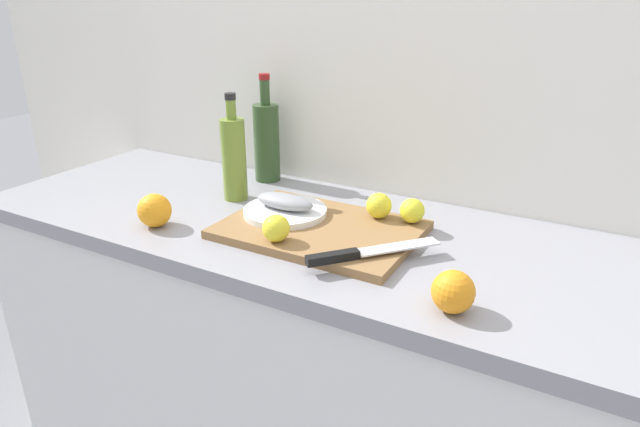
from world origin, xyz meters
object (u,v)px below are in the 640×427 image
object	(u,v)px
fish_fillet	(285,201)
orange_0	(154,210)
lemon_0	(412,211)
wine_bottle	(267,140)
chef_knife	(357,253)
olive_oil_bottle	(234,157)
cutting_board	(320,230)
white_plate	(285,211)

from	to	relation	value
fish_fillet	orange_0	distance (m)	0.31
lemon_0	wine_bottle	world-z (taller)	wine_bottle
lemon_0	wine_bottle	bearing A→B (deg)	163.83
chef_knife	wine_bottle	world-z (taller)	wine_bottle
olive_oil_bottle	orange_0	bearing A→B (deg)	-102.05
lemon_0	olive_oil_bottle	xyz separation A→B (m)	(-0.49, -0.03, 0.07)
wine_bottle	fish_fillet	bearing A→B (deg)	-48.57
olive_oil_bottle	orange_0	world-z (taller)	olive_oil_bottle
fish_fillet	orange_0	size ratio (longest dim) A/B	1.89
cutting_board	white_plate	xyz separation A→B (m)	(-0.11, 0.02, 0.02)
cutting_board	wine_bottle	distance (m)	0.43
white_plate	olive_oil_bottle	size ratio (longest dim) A/B	0.71
chef_knife	olive_oil_bottle	world-z (taller)	olive_oil_bottle
lemon_0	white_plate	bearing A→B (deg)	-160.28
cutting_board	lemon_0	distance (m)	0.22
white_plate	chef_knife	size ratio (longest dim) A/B	0.85
fish_fillet	olive_oil_bottle	xyz separation A→B (m)	(-0.20, 0.07, 0.06)
fish_fillet	orange_0	xyz separation A→B (m)	(-0.26, -0.17, -0.01)
cutting_board	olive_oil_bottle	world-z (taller)	olive_oil_bottle
fish_fillet	wine_bottle	world-z (taller)	wine_bottle
cutting_board	orange_0	size ratio (longest dim) A/B	5.50
wine_bottle	orange_0	xyz separation A→B (m)	(-0.04, -0.42, -0.08)
chef_knife	cutting_board	bearing A→B (deg)	95.41
cutting_board	olive_oil_bottle	bearing A→B (deg)	163.38
lemon_0	chef_knife	bearing A→B (deg)	-98.11
white_plate	lemon_0	xyz separation A→B (m)	(0.28, 0.10, 0.02)
cutting_board	chef_knife	world-z (taller)	chef_knife
chef_knife	wine_bottle	bearing A→B (deg)	93.01
wine_bottle	orange_0	bearing A→B (deg)	-95.14
white_plate	wine_bottle	distance (m)	0.34
cutting_board	orange_0	distance (m)	0.39
white_plate	fish_fillet	bearing A→B (deg)	90.00
chef_knife	orange_0	world-z (taller)	orange_0
white_plate	lemon_0	bearing A→B (deg)	19.72
lemon_0	wine_bottle	size ratio (longest dim) A/B	0.19
olive_oil_bottle	orange_0	size ratio (longest dim) A/B	3.53
fish_fillet	olive_oil_bottle	size ratio (longest dim) A/B	0.53
cutting_board	white_plate	distance (m)	0.11
cutting_board	lemon_0	size ratio (longest dim) A/B	7.62
chef_knife	fish_fillet	bearing A→B (deg)	105.08
lemon_0	olive_oil_bottle	world-z (taller)	olive_oil_bottle
lemon_0	orange_0	bearing A→B (deg)	-153.18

